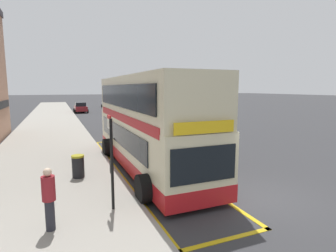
{
  "coord_description": "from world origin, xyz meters",
  "views": [
    {
      "loc": [
        -6.44,
        -7.22,
        3.86
      ],
      "look_at": [
        -1.34,
        5.04,
        1.98
      ],
      "focal_mm": 28.86,
      "sensor_mm": 36.0,
      "label": 1
    }
  ],
  "objects_px": {
    "bus_stop_sign": "(111,156)",
    "parked_car_maroon_distant": "(81,108)",
    "litter_bin": "(78,166)",
    "double_decker_bus": "(147,126)",
    "parked_car_white_ahead": "(108,104)",
    "pedestrian_waiting_near_sign": "(49,197)"
  },
  "relations": [
    {
      "from": "double_decker_bus",
      "to": "parked_car_maroon_distant",
      "type": "distance_m",
      "value": 32.46
    },
    {
      "from": "parked_car_white_ahead",
      "to": "double_decker_bus",
      "type": "bearing_deg",
      "value": -94.78
    },
    {
      "from": "parked_car_maroon_distant",
      "to": "litter_bin",
      "type": "xyz_separation_m",
      "value": [
        -2.88,
        -33.13,
        -0.18
      ]
    },
    {
      "from": "double_decker_bus",
      "to": "bus_stop_sign",
      "type": "bearing_deg",
      "value": -120.92
    },
    {
      "from": "double_decker_bus",
      "to": "bus_stop_sign",
      "type": "xyz_separation_m",
      "value": [
        -2.51,
        -4.19,
        -0.25
      ]
    },
    {
      "from": "double_decker_bus",
      "to": "parked_car_white_ahead",
      "type": "relative_size",
      "value": 2.61
    },
    {
      "from": "double_decker_bus",
      "to": "parked_car_maroon_distant",
      "type": "bearing_deg",
      "value": 90.68
    },
    {
      "from": "bus_stop_sign",
      "to": "parked_car_white_ahead",
      "type": "bearing_deg",
      "value": 80.08
    },
    {
      "from": "parked_car_maroon_distant",
      "to": "litter_bin",
      "type": "height_order",
      "value": "parked_car_maroon_distant"
    },
    {
      "from": "litter_bin",
      "to": "parked_car_maroon_distant",
      "type": "bearing_deg",
      "value": 85.04
    },
    {
      "from": "double_decker_bus",
      "to": "parked_car_maroon_distant",
      "type": "relative_size",
      "value": 2.61
    },
    {
      "from": "pedestrian_waiting_near_sign",
      "to": "parked_car_white_ahead",
      "type": "bearing_deg",
      "value": 78.11
    },
    {
      "from": "litter_bin",
      "to": "bus_stop_sign",
      "type": "bearing_deg",
      "value": -77.81
    },
    {
      "from": "parked_car_maroon_distant",
      "to": "pedestrian_waiting_near_sign",
      "type": "distance_m",
      "value": 37.51
    },
    {
      "from": "bus_stop_sign",
      "to": "parked_car_maroon_distant",
      "type": "height_order",
      "value": "bus_stop_sign"
    },
    {
      "from": "bus_stop_sign",
      "to": "litter_bin",
      "type": "height_order",
      "value": "bus_stop_sign"
    },
    {
      "from": "bus_stop_sign",
      "to": "litter_bin",
      "type": "bearing_deg",
      "value": 102.19
    },
    {
      "from": "double_decker_bus",
      "to": "parked_car_white_ahead",
      "type": "xyz_separation_m",
      "value": [
        5.49,
        41.53,
        -1.27
      ]
    },
    {
      "from": "bus_stop_sign",
      "to": "pedestrian_waiting_near_sign",
      "type": "distance_m",
      "value": 2.05
    },
    {
      "from": "double_decker_bus",
      "to": "litter_bin",
      "type": "xyz_separation_m",
      "value": [
        -3.26,
        -0.7,
        -1.45
      ]
    },
    {
      "from": "litter_bin",
      "to": "parked_car_white_ahead",
      "type": "bearing_deg",
      "value": 78.29
    },
    {
      "from": "double_decker_bus",
      "to": "bus_stop_sign",
      "type": "relative_size",
      "value": 3.78
    }
  ]
}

